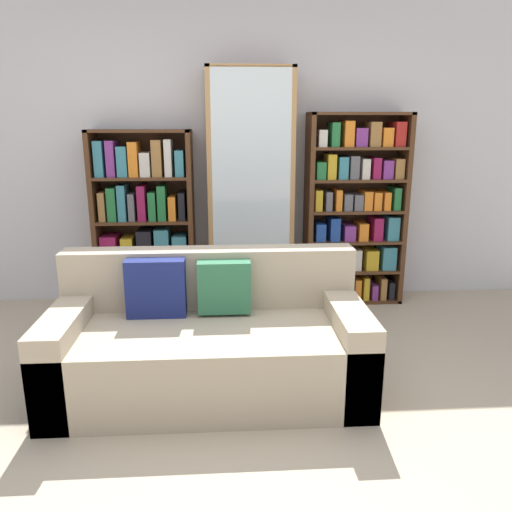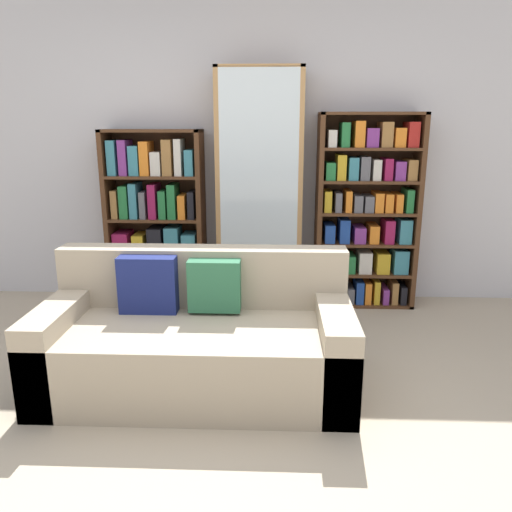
{
  "view_description": "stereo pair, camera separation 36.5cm",
  "coord_description": "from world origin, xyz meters",
  "px_view_note": "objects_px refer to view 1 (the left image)",
  "views": [
    {
      "loc": [
        -0.03,
        -2.28,
        1.59
      ],
      "look_at": [
        0.19,
        1.24,
        0.64
      ],
      "focal_mm": 35.0,
      "sensor_mm": 36.0,
      "label": 1
    },
    {
      "loc": [
        0.33,
        -2.29,
        1.59
      ],
      "look_at": [
        0.19,
        1.24,
        0.64
      ],
      "focal_mm": 35.0,
      "sensor_mm": 36.0,
      "label": 2
    }
  ],
  "objects_px": {
    "couch": "(209,343)",
    "wine_bottle": "(306,317)",
    "bookshelf_right": "(355,212)",
    "display_cabinet": "(250,191)",
    "bookshelf_left": "(144,222)"
  },
  "relations": [
    {
      "from": "couch",
      "to": "wine_bottle",
      "type": "distance_m",
      "value": 1.03
    },
    {
      "from": "bookshelf_right",
      "to": "wine_bottle",
      "type": "xyz_separation_m",
      "value": [
        -0.55,
        -0.78,
        -0.67
      ]
    },
    {
      "from": "wine_bottle",
      "to": "bookshelf_left",
      "type": "bearing_deg",
      "value": 149.2
    },
    {
      "from": "display_cabinet",
      "to": "bookshelf_right",
      "type": "relative_size",
      "value": 1.21
    },
    {
      "from": "couch",
      "to": "wine_bottle",
      "type": "xyz_separation_m",
      "value": [
        0.72,
        0.73,
        -0.14
      ]
    },
    {
      "from": "couch",
      "to": "bookshelf_left",
      "type": "distance_m",
      "value": 1.69
    },
    {
      "from": "bookshelf_right",
      "to": "bookshelf_left",
      "type": "bearing_deg",
      "value": -179.98
    },
    {
      "from": "couch",
      "to": "bookshelf_right",
      "type": "distance_m",
      "value": 2.04
    },
    {
      "from": "couch",
      "to": "bookshelf_right",
      "type": "xyz_separation_m",
      "value": [
        1.27,
        1.51,
        0.53
      ]
    },
    {
      "from": "couch",
      "to": "bookshelf_left",
      "type": "relative_size",
      "value": 1.21
    },
    {
      "from": "couch",
      "to": "display_cabinet",
      "type": "height_order",
      "value": "display_cabinet"
    },
    {
      "from": "wine_bottle",
      "to": "bookshelf_right",
      "type": "bearing_deg",
      "value": 54.94
    },
    {
      "from": "display_cabinet",
      "to": "wine_bottle",
      "type": "xyz_separation_m",
      "value": [
        0.39,
        -0.76,
        -0.86
      ]
    },
    {
      "from": "display_cabinet",
      "to": "bookshelf_right",
      "type": "distance_m",
      "value": 0.96
    },
    {
      "from": "couch",
      "to": "bookshelf_left",
      "type": "bearing_deg",
      "value": 111.37
    }
  ]
}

